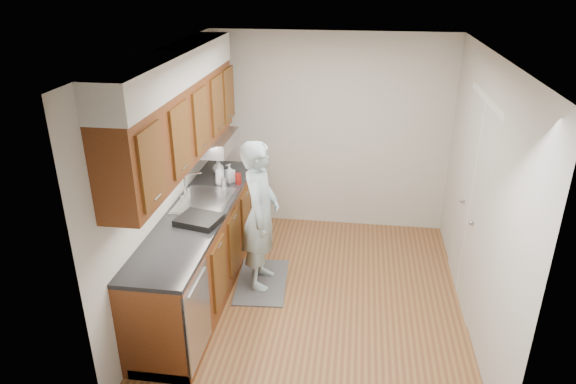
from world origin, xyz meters
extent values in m
plane|color=brown|center=(0.00, 0.00, 0.00)|extent=(3.50, 3.50, 0.00)
plane|color=white|center=(0.00, 0.00, 2.50)|extent=(3.50, 3.50, 0.00)
cube|color=beige|center=(-1.50, 0.00, 1.25)|extent=(0.02, 3.50, 2.50)
cube|color=beige|center=(1.50, 0.00, 1.25)|extent=(0.02, 3.50, 2.50)
cube|color=beige|center=(0.00, 1.75, 1.25)|extent=(3.00, 0.02, 2.50)
cube|color=brown|center=(-1.20, 0.00, 0.45)|extent=(0.60, 2.80, 0.90)
cube|color=black|center=(-1.21, 0.00, 0.92)|extent=(0.63, 2.80, 0.04)
cube|color=#B2B2B7|center=(-1.20, 0.20, 0.89)|extent=(0.48, 0.68, 0.14)
cube|color=#B2B2B7|center=(-1.20, 0.20, 0.94)|extent=(0.52, 0.72, 0.01)
cube|color=#B2B2B7|center=(-0.91, -1.10, 0.47)|extent=(0.03, 0.60, 0.80)
cube|color=brown|center=(-1.33, 0.00, 1.83)|extent=(0.33, 2.80, 0.75)
cube|color=silver|center=(-1.33, 0.00, 2.35)|extent=(0.35, 2.80, 0.30)
cube|color=#A5A5AA|center=(-1.27, 0.85, 1.37)|extent=(0.46, 0.75, 0.16)
cube|color=silver|center=(1.49, 0.30, 1.02)|extent=(0.02, 1.22, 2.05)
cube|color=#5D5D5F|center=(-0.60, 0.18, 0.01)|extent=(0.60, 0.94, 0.02)
imported|color=#99B3BA|center=(-0.60, 0.18, 0.93)|extent=(0.44, 0.65, 1.83)
imported|color=#B4BEC4|center=(-1.15, 0.65, 1.08)|extent=(0.14, 0.14, 0.28)
imported|color=#B4BEC4|center=(-1.06, 0.75, 1.05)|extent=(0.13, 0.13, 0.21)
imported|color=#B4BEC4|center=(-1.26, 0.99, 1.02)|extent=(0.19, 0.19, 0.17)
cylinder|color=red|center=(-0.95, 0.70, 1.00)|extent=(0.08, 0.08, 0.13)
cylinder|color=#A5A5AA|center=(-1.08, 0.57, 1.00)|extent=(0.07, 0.07, 0.11)
cube|color=black|center=(-1.10, -0.29, 0.97)|extent=(0.46, 0.41, 0.06)
camera|label=1|loc=(0.34, -4.49, 3.19)|focal=32.00mm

